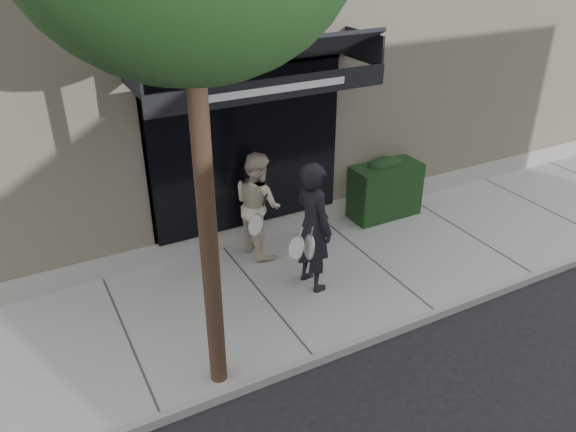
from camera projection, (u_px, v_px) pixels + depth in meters
ground at (372, 266)px, 9.21m from camera, size 80.00×80.00×0.00m
sidewalk at (372, 263)px, 9.18m from camera, size 20.00×3.00×0.12m
curb at (436, 314)px, 7.97m from camera, size 20.00×0.10×0.14m
building_facade at (242, 42)px, 11.78m from camera, size 14.30×8.04×5.64m
hedge at (383, 188)px, 10.33m from camera, size 1.30×0.70×1.14m
pedestrian_front at (313, 227)px, 8.09m from camera, size 0.80×0.91×2.00m
pedestrian_back at (258, 204)px, 8.99m from camera, size 0.77×1.00×1.76m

